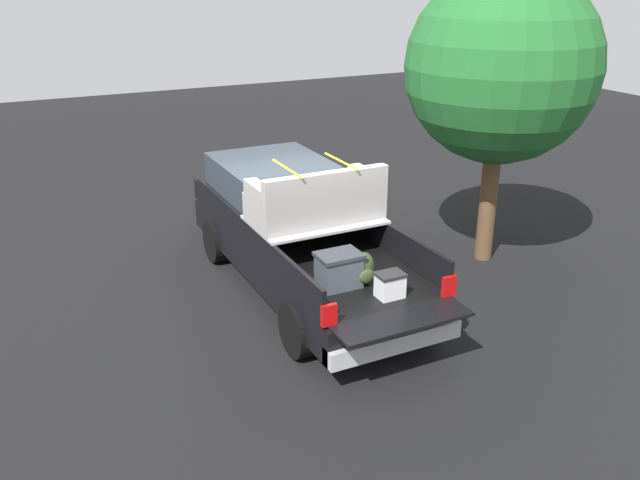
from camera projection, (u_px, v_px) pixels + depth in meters
ground_plane at (304, 290)px, 10.85m from camera, size 40.00×40.00×0.00m
pickup_truck at (294, 228)px, 10.79m from camera, size 6.05×2.06×2.23m
tree_background at (502, 67)px, 10.78m from camera, size 3.18×3.18×4.99m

